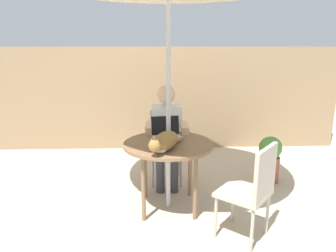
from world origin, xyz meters
TOP-DOWN VIEW (x-y plane):
  - ground_plane at (0.00, 0.00)m, footprint 14.00×14.00m
  - fence_back at (0.00, 1.99)m, footprint 5.65×0.08m
  - patio_table at (0.00, 0.00)m, footprint 0.91×0.91m
  - chair_occupied at (0.00, 0.74)m, footprint 0.40×0.40m
  - chair_empty at (0.70, -0.59)m, footprint 0.56×0.56m
  - person_seated at (0.00, 0.58)m, footprint 0.48×0.48m
  - laptop at (-0.02, 0.21)m, footprint 0.33×0.29m
  - cat at (-0.05, -0.23)m, footprint 0.38×0.58m
  - potted_plant_near_fence at (1.28, 0.61)m, footprint 0.28×0.28m

SIDE VIEW (x-z plane):
  - ground_plane at x=0.00m, z-range 0.00..0.00m
  - potted_plant_near_fence at x=1.28m, z-range 0.02..0.60m
  - chair_occupied at x=0.00m, z-range 0.07..0.94m
  - chair_empty at x=0.70m, z-range 0.07..0.94m
  - patio_table at x=0.00m, z-range 0.29..1.00m
  - person_seated at x=0.00m, z-range 0.07..1.29m
  - laptop at x=-0.02m, z-range 0.67..0.88m
  - cat at x=-0.05m, z-range 0.71..0.88m
  - fence_back at x=0.00m, z-range 0.00..1.63m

